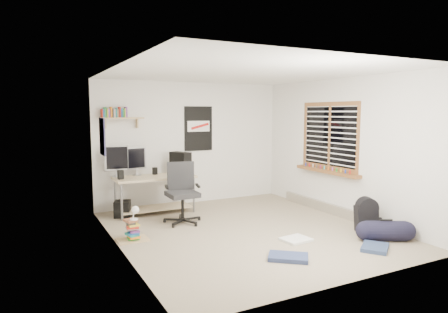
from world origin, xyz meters
name	(u,v)px	position (x,y,z in m)	size (l,w,h in m)	color
floor	(246,230)	(0.00, 0.00, -0.01)	(4.00, 4.50, 0.01)	gray
ceiling	(247,72)	(0.00, 0.00, 2.50)	(4.00, 4.50, 0.01)	white
back_wall	(191,143)	(0.00, 2.25, 1.25)	(4.00, 0.01, 2.50)	silver
left_wall	(118,160)	(-2.00, 0.00, 1.25)	(0.01, 4.50, 2.50)	silver
right_wall	(342,148)	(2.00, 0.00, 1.25)	(0.01, 4.50, 2.50)	silver
desk	(155,194)	(-0.97, 1.73, 0.36)	(1.48, 0.65, 0.67)	#C3B287
monitor_left	(117,166)	(-1.60, 2.00, 0.91)	(0.42, 0.11, 0.46)	#95969A
monitor_right	(137,166)	(-1.23, 2.00, 0.88)	(0.38, 0.09, 0.42)	#A1A0A5
pc_tower	(180,164)	(-0.42, 1.80, 0.90)	(0.20, 0.43, 0.45)	black
keyboard	(132,178)	(-1.35, 1.87, 0.69)	(0.44, 0.15, 0.02)	black
speaker_left	(121,175)	(-1.61, 1.68, 0.77)	(0.09, 0.09, 0.19)	black
speaker_right	(155,172)	(-0.89, 1.94, 0.76)	(0.08, 0.08, 0.16)	black
office_chair	(182,195)	(-0.75, 0.87, 0.49)	(0.68, 0.68, 1.04)	#242427
wall_shelf	(122,118)	(-1.45, 2.14, 1.78)	(0.80, 0.22, 0.24)	tan
poster_back_wall	(198,129)	(0.15, 2.23, 1.55)	(0.62, 0.03, 0.92)	black
poster_left_wall	(102,137)	(-1.99, 1.20, 1.50)	(0.02, 0.42, 0.60)	navy
window	(329,136)	(1.95, 0.30, 1.45)	(0.10, 1.50, 1.26)	brown
baseboard_heater	(327,208)	(1.96, 0.30, 0.09)	(0.08, 2.50, 0.18)	#B7B2A8
backpack	(366,219)	(1.67, -0.93, 0.20)	(0.33, 0.27, 0.45)	black
duffel_bag	(386,232)	(1.56, -1.40, 0.14)	(0.30, 0.30, 0.59)	black
tshirt	(296,239)	(0.39, -0.80, 0.02)	(0.40, 0.34, 0.04)	silver
jeans_a	(288,257)	(-0.16, -1.35, 0.03)	(0.50, 0.32, 0.05)	navy
jeans_b	(375,248)	(1.13, -1.59, 0.03)	(0.44, 0.33, 0.06)	navy
book_stack	(132,230)	(-1.75, 0.34, 0.15)	(0.40, 0.32, 0.27)	brown
desk_lamp	(134,215)	(-1.73, 0.32, 0.38)	(0.12, 0.20, 0.20)	silver
subwoofer	(122,209)	(-1.58, 1.74, 0.14)	(0.28, 0.28, 0.31)	black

